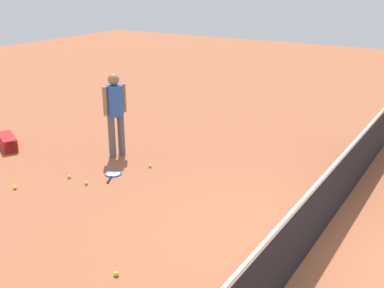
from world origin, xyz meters
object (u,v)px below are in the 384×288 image
object	(u,v)px
tennis_racket_near_player	(113,174)
tennis_ball_near_player	(69,177)
tennis_ball_baseline	(150,166)
player_near_side	(115,108)
equipment_bag	(8,143)
tennis_ball_by_net	(86,183)
tennis_ball_midcourt	(116,274)
tennis_ball_stray_left	(15,188)

from	to	relation	value
tennis_racket_near_player	tennis_ball_near_player	bearing A→B (deg)	-46.70
tennis_ball_near_player	tennis_ball_baseline	xyz separation A→B (m)	(-1.20, 0.95, 0.00)
player_near_side	tennis_racket_near_player	world-z (taller)	player_near_side
equipment_bag	tennis_ball_baseline	bearing A→B (deg)	102.87
player_near_side	tennis_ball_baseline	distance (m)	1.39
player_near_side	tennis_ball_by_net	world-z (taller)	player_near_side
tennis_ball_midcourt	equipment_bag	bearing A→B (deg)	-115.31
tennis_ball_midcourt	player_near_side	bearing A→B (deg)	-140.25
player_near_side	tennis_ball_baseline	size ratio (longest dim) A/B	25.76
tennis_ball_by_net	tennis_ball_midcourt	world-z (taller)	same
tennis_ball_near_player	tennis_ball_stray_left	size ratio (longest dim) A/B	1.00
tennis_ball_midcourt	tennis_ball_baseline	distance (m)	3.54
tennis_ball_near_player	tennis_ball_stray_left	bearing A→B (deg)	-28.44
tennis_racket_near_player	tennis_ball_by_net	world-z (taller)	tennis_ball_by_net
tennis_ball_near_player	tennis_ball_baseline	size ratio (longest dim) A/B	1.00
tennis_ball_near_player	tennis_racket_near_player	bearing A→B (deg)	133.30
tennis_racket_near_player	tennis_ball_near_player	size ratio (longest dim) A/B	9.05
tennis_racket_near_player	tennis_ball_midcourt	size ratio (longest dim) A/B	9.05
tennis_racket_near_player	tennis_ball_stray_left	bearing A→B (deg)	-36.72
tennis_ball_by_net	tennis_ball_near_player	bearing A→B (deg)	-95.24
tennis_ball_stray_left	player_near_side	bearing A→B (deg)	169.02
player_near_side	tennis_ball_by_net	xyz separation A→B (m)	(1.44, 0.49, -0.98)
player_near_side	tennis_ball_baseline	bearing A→B (deg)	78.84
player_near_side	equipment_bag	xyz separation A→B (m)	(0.93, -2.24, -0.87)
tennis_ball_near_player	tennis_ball_midcourt	xyz separation A→B (m)	(1.88, 2.70, 0.00)
tennis_racket_near_player	tennis_ball_baseline	xyz separation A→B (m)	(-0.66, 0.38, 0.02)
tennis_racket_near_player	tennis_ball_baseline	size ratio (longest dim) A/B	9.05
tennis_ball_by_net	tennis_ball_midcourt	size ratio (longest dim) A/B	1.00
player_near_side	tennis_ball_near_player	world-z (taller)	player_near_side
player_near_side	tennis_ball_by_net	size ratio (longest dim) A/B	25.76
player_near_side	tennis_ball_stray_left	bearing A→B (deg)	-10.98
tennis_ball_near_player	equipment_bag	xyz separation A→B (m)	(-0.47, -2.26, 0.11)
tennis_ball_midcourt	tennis_ball_stray_left	distance (m)	3.32
tennis_ball_stray_left	tennis_ball_by_net	bearing A→B (deg)	130.85
tennis_ball_near_player	equipment_bag	world-z (taller)	equipment_bag
tennis_ball_baseline	tennis_ball_stray_left	bearing A→B (deg)	-34.61
tennis_ball_by_net	equipment_bag	world-z (taller)	equipment_bag
tennis_racket_near_player	tennis_ball_stray_left	xyz separation A→B (m)	(1.38, -1.03, 0.02)
tennis_racket_near_player	tennis_ball_midcourt	xyz separation A→B (m)	(2.42, 2.12, 0.02)
tennis_ball_stray_left	equipment_bag	bearing A→B (deg)	-125.90
tennis_ball_near_player	tennis_ball_stray_left	xyz separation A→B (m)	(0.84, -0.45, 0.00)
equipment_bag	tennis_ball_midcourt	bearing A→B (deg)	64.69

